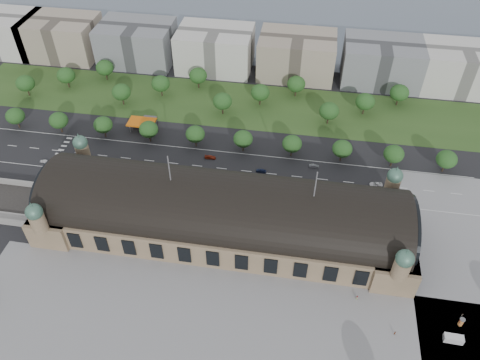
% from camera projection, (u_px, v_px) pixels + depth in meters
% --- Properties ---
extents(ground, '(900.00, 900.00, 0.00)m').
position_uv_depth(ground, '(223.00, 230.00, 195.31)').
color(ground, black).
rests_on(ground, ground).
extents(station, '(150.00, 48.40, 44.30)m').
position_uv_depth(station, '(223.00, 213.00, 188.31)').
color(station, '#91785A').
rests_on(station, ground).
extents(plaza_south, '(190.00, 48.00, 0.12)m').
position_uv_depth(plaza_south, '(228.00, 328.00, 162.30)').
color(plaza_south, gray).
rests_on(plaza_south, ground).
extents(road_slab, '(260.00, 26.00, 0.10)m').
position_uv_depth(road_slab, '(197.00, 166.00, 225.15)').
color(road_slab, black).
rests_on(road_slab, ground).
extents(grass_belt, '(300.00, 45.00, 0.10)m').
position_uv_depth(grass_belt, '(228.00, 104.00, 264.35)').
color(grass_belt, '#2E4D1F').
rests_on(grass_belt, ground).
extents(petrol_station, '(14.00, 13.00, 5.05)m').
position_uv_depth(petrol_station, '(146.00, 121.00, 246.88)').
color(petrol_station, '#D7610C').
rests_on(petrol_station, ground).
extents(office_0, '(45.00, 32.00, 24.00)m').
position_uv_depth(office_0, '(4.00, 33.00, 303.39)').
color(office_0, beige).
rests_on(office_0, ground).
extents(office_1, '(45.00, 32.00, 24.00)m').
position_uv_depth(office_1, '(62.00, 37.00, 298.67)').
color(office_1, '#A0917E').
rests_on(office_1, ground).
extents(office_2, '(45.00, 32.00, 24.00)m').
position_uv_depth(office_2, '(137.00, 43.00, 292.78)').
color(office_2, gray).
rests_on(office_2, ground).
extents(office_3, '(45.00, 32.00, 24.00)m').
position_uv_depth(office_3, '(215.00, 49.00, 286.89)').
color(office_3, beige).
rests_on(office_3, ground).
extents(office_4, '(45.00, 32.00, 24.00)m').
position_uv_depth(office_4, '(297.00, 55.00, 281.00)').
color(office_4, '#A0917E').
rests_on(office_4, ground).
extents(office_5, '(45.00, 32.00, 24.00)m').
position_uv_depth(office_5, '(382.00, 62.00, 275.11)').
color(office_5, gray).
rests_on(office_5, ground).
extents(office_6, '(45.00, 32.00, 24.00)m').
position_uv_depth(office_6, '(461.00, 68.00, 269.80)').
color(office_6, beige).
rests_on(office_6, ground).
extents(tree_row_0, '(9.60, 9.60, 11.52)m').
position_uv_depth(tree_row_0, '(15.00, 116.00, 242.74)').
color(tree_row_0, '#2D2116').
rests_on(tree_row_0, ground).
extents(tree_row_1, '(9.60, 9.60, 11.52)m').
position_uv_depth(tree_row_1, '(59.00, 120.00, 239.91)').
color(tree_row_1, '#2D2116').
rests_on(tree_row_1, ground).
extents(tree_row_2, '(9.60, 9.60, 11.52)m').
position_uv_depth(tree_row_2, '(103.00, 125.00, 237.08)').
color(tree_row_2, '#2D2116').
rests_on(tree_row_2, ground).
extents(tree_row_3, '(9.60, 9.60, 11.52)m').
position_uv_depth(tree_row_3, '(149.00, 129.00, 234.25)').
color(tree_row_3, '#2D2116').
rests_on(tree_row_3, ground).
extents(tree_row_4, '(9.60, 9.60, 11.52)m').
position_uv_depth(tree_row_4, '(195.00, 134.00, 231.42)').
color(tree_row_4, '#2D2116').
rests_on(tree_row_4, ground).
extents(tree_row_5, '(9.60, 9.60, 11.52)m').
position_uv_depth(tree_row_5, '(243.00, 139.00, 228.59)').
color(tree_row_5, '#2D2116').
rests_on(tree_row_5, ground).
extents(tree_row_6, '(9.60, 9.60, 11.52)m').
position_uv_depth(tree_row_6, '(292.00, 144.00, 225.77)').
color(tree_row_6, '#2D2116').
rests_on(tree_row_6, ground).
extents(tree_row_7, '(9.60, 9.60, 11.52)m').
position_uv_depth(tree_row_7, '(342.00, 149.00, 222.94)').
color(tree_row_7, '#2D2116').
rests_on(tree_row_7, ground).
extents(tree_row_8, '(9.60, 9.60, 11.52)m').
position_uv_depth(tree_row_8, '(394.00, 154.00, 220.11)').
color(tree_row_8, '#2D2116').
rests_on(tree_row_8, ground).
extents(tree_row_9, '(9.60, 9.60, 11.52)m').
position_uv_depth(tree_row_9, '(447.00, 159.00, 217.28)').
color(tree_row_9, '#2D2116').
rests_on(tree_row_9, ground).
extents(tree_belt_0, '(10.40, 10.40, 12.48)m').
position_uv_depth(tree_belt_0, '(25.00, 83.00, 265.19)').
color(tree_belt_0, '#2D2116').
rests_on(tree_belt_0, ground).
extents(tree_belt_1, '(10.40, 10.40, 12.48)m').
position_uv_depth(tree_belt_1, '(66.00, 75.00, 271.63)').
color(tree_belt_1, '#2D2116').
rests_on(tree_belt_1, ground).
extents(tree_belt_2, '(10.40, 10.40, 12.48)m').
position_uv_depth(tree_belt_2, '(105.00, 68.00, 278.08)').
color(tree_belt_2, '#2D2116').
rests_on(tree_belt_2, ground).
extents(tree_belt_3, '(10.40, 10.40, 12.48)m').
position_uv_depth(tree_belt_3, '(121.00, 92.00, 258.48)').
color(tree_belt_3, '#2D2116').
rests_on(tree_belt_3, ground).
extents(tree_belt_4, '(10.40, 10.40, 12.48)m').
position_uv_depth(tree_belt_4, '(161.00, 84.00, 264.92)').
color(tree_belt_4, '#2D2116').
rests_on(tree_belt_4, ground).
extents(tree_belt_5, '(10.40, 10.40, 12.48)m').
position_uv_depth(tree_belt_5, '(198.00, 76.00, 271.36)').
color(tree_belt_5, '#2D2116').
rests_on(tree_belt_5, ground).
extents(tree_belt_6, '(10.40, 10.40, 12.48)m').
position_uv_depth(tree_belt_6, '(222.00, 101.00, 251.76)').
color(tree_belt_6, '#2D2116').
rests_on(tree_belt_6, ground).
extents(tree_belt_7, '(10.40, 10.40, 12.48)m').
position_uv_depth(tree_belt_7, '(260.00, 92.00, 258.20)').
color(tree_belt_7, '#2D2116').
rests_on(tree_belt_7, ground).
extents(tree_belt_8, '(10.40, 10.40, 12.48)m').
position_uv_depth(tree_belt_8, '(296.00, 84.00, 264.64)').
color(tree_belt_8, '#2D2116').
rests_on(tree_belt_8, ground).
extents(tree_belt_9, '(10.40, 10.40, 12.48)m').
position_uv_depth(tree_belt_9, '(329.00, 111.00, 245.04)').
color(tree_belt_9, '#2D2116').
rests_on(tree_belt_9, ground).
extents(tree_belt_10, '(10.40, 10.40, 12.48)m').
position_uv_depth(tree_belt_10, '(365.00, 102.00, 251.49)').
color(tree_belt_10, '#2D2116').
rests_on(tree_belt_10, ground).
extents(tree_belt_11, '(10.40, 10.40, 12.48)m').
position_uv_depth(tree_belt_11, '(399.00, 93.00, 257.93)').
color(tree_belt_11, '#2D2116').
rests_on(tree_belt_11, ground).
extents(traffic_car_0, '(4.28, 1.78, 1.45)m').
position_uv_depth(traffic_car_0, '(44.00, 161.00, 226.61)').
color(traffic_car_0, white).
rests_on(traffic_car_0, ground).
extents(traffic_car_3, '(5.47, 2.46, 1.56)m').
position_uv_depth(traffic_car_3, '(210.00, 157.00, 228.73)').
color(traffic_car_3, maroon).
rests_on(traffic_car_3, ground).
extents(traffic_car_4, '(4.93, 2.22, 1.64)m').
position_uv_depth(traffic_car_4, '(261.00, 171.00, 221.43)').
color(traffic_car_4, '#192346').
rests_on(traffic_car_4, ground).
extents(traffic_car_5, '(4.81, 1.90, 1.56)m').
position_uv_depth(traffic_car_5, '(314.00, 166.00, 223.88)').
color(traffic_car_5, slate).
rests_on(traffic_car_5, ground).
extents(traffic_car_6, '(6.08, 3.32, 1.62)m').
position_uv_depth(traffic_car_6, '(376.00, 184.00, 214.46)').
color(traffic_car_6, silver).
rests_on(traffic_car_6, ground).
extents(parked_car_0, '(4.62, 3.72, 1.48)m').
position_uv_depth(parked_car_0, '(75.00, 173.00, 220.45)').
color(parked_car_0, black).
rests_on(parked_car_0, ground).
extents(parked_car_1, '(6.36, 5.48, 1.62)m').
position_uv_depth(parked_car_1, '(108.00, 173.00, 219.92)').
color(parked_car_1, maroon).
rests_on(parked_car_1, ground).
extents(parked_car_2, '(5.98, 4.09, 1.61)m').
position_uv_depth(parked_car_2, '(131.00, 177.00, 217.88)').
color(parked_car_2, '#1B254C').
rests_on(parked_car_2, ground).
extents(parked_car_3, '(4.78, 3.47, 1.51)m').
position_uv_depth(parked_car_3, '(124.00, 181.00, 215.98)').
color(parked_car_3, '#585C60').
rests_on(parked_car_3, ground).
extents(parked_car_4, '(4.47, 3.01, 1.39)m').
position_uv_depth(parked_car_4, '(170.00, 181.00, 216.46)').
color(parked_car_4, silver).
rests_on(parked_car_4, ground).
extents(parked_car_5, '(5.18, 4.19, 1.31)m').
position_uv_depth(parked_car_5, '(133.00, 177.00, 218.59)').
color(parked_car_5, '#92949A').
rests_on(parked_car_5, ground).
extents(parked_car_6, '(4.82, 3.99, 1.32)m').
position_uv_depth(parked_car_6, '(192.00, 183.00, 215.22)').
color(parked_car_6, black).
rests_on(parked_car_6, ground).
extents(bus_west, '(12.98, 4.00, 3.56)m').
position_uv_depth(bus_west, '(226.00, 182.00, 214.07)').
color(bus_west, red).
rests_on(bus_west, ground).
extents(bus_mid, '(11.52, 3.64, 3.16)m').
position_uv_depth(bus_mid, '(220.00, 174.00, 218.30)').
color(bus_mid, white).
rests_on(bus_mid, ground).
extents(bus_east, '(12.82, 3.94, 3.52)m').
position_uv_depth(bus_east, '(260.00, 185.00, 212.89)').
color(bus_east, silver).
rests_on(bus_east, ground).
extents(van_east, '(6.44, 2.72, 2.76)m').
position_uv_depth(van_east, '(452.00, 339.00, 157.98)').
color(van_east, silver).
rests_on(van_east, ground).
extents(advertising_column, '(1.87, 1.87, 3.55)m').
position_uv_depth(advertising_column, '(461.00, 322.00, 162.00)').
color(advertising_column, '#D6353F').
rests_on(advertising_column, ground).
extents(pedestrian_0, '(0.98, 0.63, 1.88)m').
position_uv_depth(pedestrian_0, '(357.00, 298.00, 170.18)').
color(pedestrian_0, gray).
rests_on(pedestrian_0, ground).
extents(pedestrian_1, '(0.78, 0.79, 1.85)m').
position_uv_depth(pedestrian_1, '(395.00, 333.00, 159.90)').
color(pedestrian_1, gray).
rests_on(pedestrian_1, ground).
extents(pedestrian_2, '(0.76, 0.88, 1.58)m').
position_uv_depth(pedestrian_2, '(462.00, 315.00, 165.24)').
color(pedestrian_2, gray).
rests_on(pedestrian_2, ground).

